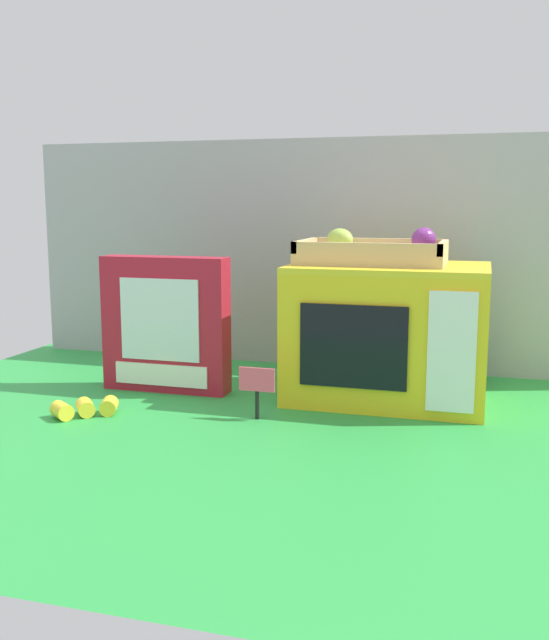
{
  "coord_description": "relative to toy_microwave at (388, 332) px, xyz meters",
  "views": [
    {
      "loc": [
        0.35,
        -1.44,
        0.41
      ],
      "look_at": [
        -0.07,
        0.0,
        0.16
      ],
      "focal_mm": 40.48,
      "sensor_mm": 36.0,
      "label": 1
    }
  ],
  "objects": [
    {
      "name": "ground_plane",
      "position": [
        -0.17,
        -0.04,
        -0.14
      ],
      "size": [
        1.7,
        1.7,
        0.0
      ],
      "primitive_type": "plane",
      "color": "green",
      "rests_on": "ground"
    },
    {
      "name": "display_back_panel",
      "position": [
        -0.17,
        0.27,
        0.14
      ],
      "size": [
        1.61,
        0.03,
        0.56
      ],
      "primitive_type": "cube",
      "color": "#A0A3A8",
      "rests_on": "ground"
    },
    {
      "name": "toy_microwave",
      "position": [
        0.0,
        0.0,
        0.0
      ],
      "size": [
        0.4,
        0.28,
        0.28
      ],
      "color": "yellow",
      "rests_on": "ground"
    },
    {
      "name": "food_groups_crate",
      "position": [
        -0.04,
        0.02,
        0.16
      ],
      "size": [
        0.3,
        0.2,
        0.07
      ],
      "color": "tan",
      "rests_on": "toy_microwave"
    },
    {
      "name": "cookie_set_box",
      "position": [
        -0.47,
        -0.07,
        0.01
      ],
      "size": [
        0.28,
        0.06,
        0.29
      ],
      "color": "#B2192D",
      "rests_on": "ground"
    },
    {
      "name": "price_sign",
      "position": [
        -0.22,
        -0.22,
        -0.07
      ],
      "size": [
        0.07,
        0.01,
        0.1
      ],
      "color": "black",
      "rests_on": "ground"
    },
    {
      "name": "loose_toy_banana",
      "position": [
        -0.54,
        -0.29,
        -0.12
      ],
      "size": [
        0.12,
        0.11,
        0.03
      ],
      "color": "yellow",
      "rests_on": "ground"
    }
  ]
}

